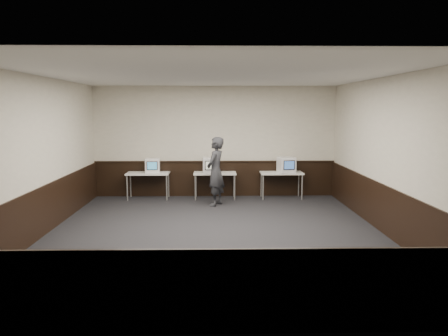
# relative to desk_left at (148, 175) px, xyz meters

# --- Properties ---
(floor) EXTENTS (8.00, 8.00, 0.00)m
(floor) POSITION_rel_desk_left_xyz_m (1.90, -3.60, -0.68)
(floor) COLOR black
(floor) RESTS_ON ground
(ceiling) EXTENTS (8.00, 8.00, 0.00)m
(ceiling) POSITION_rel_desk_left_xyz_m (1.90, -3.60, 2.52)
(ceiling) COLOR white
(ceiling) RESTS_ON back_wall
(back_wall) EXTENTS (7.00, 0.00, 7.00)m
(back_wall) POSITION_rel_desk_left_xyz_m (1.90, 0.40, 0.92)
(back_wall) COLOR beige
(back_wall) RESTS_ON ground
(front_wall) EXTENTS (7.00, 0.00, 7.00)m
(front_wall) POSITION_rel_desk_left_xyz_m (1.90, -7.60, 0.92)
(front_wall) COLOR beige
(front_wall) RESTS_ON ground
(left_wall) EXTENTS (0.00, 8.00, 8.00)m
(left_wall) POSITION_rel_desk_left_xyz_m (-1.60, -3.60, 0.92)
(left_wall) COLOR beige
(left_wall) RESTS_ON ground
(right_wall) EXTENTS (0.00, 8.00, 8.00)m
(right_wall) POSITION_rel_desk_left_xyz_m (5.40, -3.60, 0.92)
(right_wall) COLOR beige
(right_wall) RESTS_ON ground
(wainscot_back) EXTENTS (6.98, 0.04, 1.00)m
(wainscot_back) POSITION_rel_desk_left_xyz_m (1.90, 0.38, -0.18)
(wainscot_back) COLOR black
(wainscot_back) RESTS_ON back_wall
(wainscot_front) EXTENTS (6.98, 0.04, 1.00)m
(wainscot_front) POSITION_rel_desk_left_xyz_m (1.90, -7.58, -0.18)
(wainscot_front) COLOR black
(wainscot_front) RESTS_ON front_wall
(wainscot_left) EXTENTS (0.04, 7.98, 1.00)m
(wainscot_left) POSITION_rel_desk_left_xyz_m (-1.58, -3.60, -0.18)
(wainscot_left) COLOR black
(wainscot_left) RESTS_ON left_wall
(wainscot_right) EXTENTS (0.04, 7.98, 1.00)m
(wainscot_right) POSITION_rel_desk_left_xyz_m (5.38, -3.60, -0.18)
(wainscot_right) COLOR black
(wainscot_right) RESTS_ON right_wall
(wainscot_rail) EXTENTS (6.98, 0.06, 0.04)m
(wainscot_rail) POSITION_rel_desk_left_xyz_m (1.90, 0.36, 0.34)
(wainscot_rail) COLOR black
(wainscot_rail) RESTS_ON wainscot_back
(desk_left) EXTENTS (1.20, 0.60, 0.75)m
(desk_left) POSITION_rel_desk_left_xyz_m (0.00, 0.00, 0.00)
(desk_left) COLOR silver
(desk_left) RESTS_ON ground
(desk_center) EXTENTS (1.20, 0.60, 0.75)m
(desk_center) POSITION_rel_desk_left_xyz_m (1.90, 0.00, 0.00)
(desk_center) COLOR silver
(desk_center) RESTS_ON ground
(desk_right) EXTENTS (1.20, 0.60, 0.75)m
(desk_right) POSITION_rel_desk_left_xyz_m (3.80, 0.00, 0.00)
(desk_right) COLOR silver
(desk_right) RESTS_ON ground
(emac_left) EXTENTS (0.43, 0.46, 0.40)m
(emac_left) POSITION_rel_desk_left_xyz_m (0.13, 0.04, 0.27)
(emac_left) COLOR white
(emac_left) RESTS_ON desk_left
(emac_center) EXTENTS (0.45, 0.49, 0.43)m
(emac_center) POSITION_rel_desk_left_xyz_m (1.77, -0.05, 0.29)
(emac_center) COLOR white
(emac_center) RESTS_ON desk_center
(emac_right) EXTENTS (0.52, 0.54, 0.44)m
(emac_right) POSITION_rel_desk_left_xyz_m (3.93, -0.05, 0.29)
(emac_right) COLOR white
(emac_right) RESTS_ON desk_right
(person) EXTENTS (0.66, 0.78, 1.82)m
(person) POSITION_rel_desk_left_xyz_m (1.92, -0.90, 0.23)
(person) COLOR #27282C
(person) RESTS_ON ground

